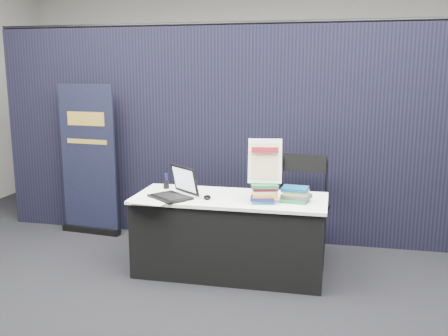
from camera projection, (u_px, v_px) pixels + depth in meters
floor at (217, 297)px, 4.29m from camera, size 8.00×8.00×0.00m
wall_back at (275, 81)px, 7.79m from camera, size 8.00×0.02×3.50m
drape_partition at (249, 135)px, 5.60m from camera, size 6.00×0.08×2.40m
display_table at (230, 235)px, 4.75m from camera, size 1.80×0.75×0.75m
laptop at (172, 190)px, 4.66m from camera, size 0.47×0.51×0.29m
mouse at (207, 197)px, 4.59m from camera, size 0.09×0.12×0.04m
brochure_left at (150, 202)px, 4.50m from camera, size 0.34×0.26×0.00m
brochure_mid at (186, 197)px, 4.66m from camera, size 0.36×0.34×0.00m
brochure_right at (196, 199)px, 4.57m from camera, size 0.33×0.27×0.00m
pen_cup at (166, 185)px, 5.00m from camera, size 0.07×0.07×0.08m
book_stack_tall at (264, 193)px, 4.45m from camera, size 0.24×0.20×0.17m
book_stack_short at (295, 194)px, 4.50m from camera, size 0.26×0.21×0.13m
info_sign at (265, 161)px, 4.43m from camera, size 0.31×0.17×0.41m
pullup_banner at (89, 168)px, 5.86m from camera, size 0.76×0.18×1.77m
stacking_chair at (302, 204)px, 5.05m from camera, size 0.55×0.56×1.06m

